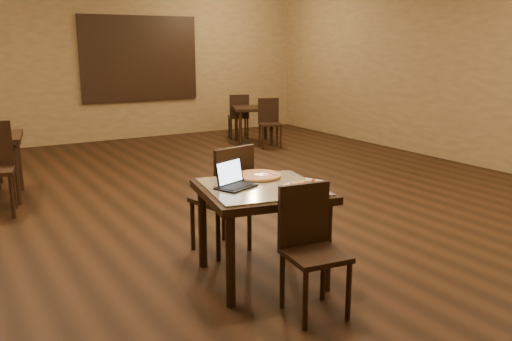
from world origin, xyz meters
TOP-DOWN VIEW (x-y plane):
  - ground at (0.00, 0.00)m, footprint 10.00×10.00m
  - wall_back at (0.00, 5.00)m, footprint 8.00×0.02m
  - wall_right at (4.00, 0.00)m, footprint 0.02×10.00m
  - mural at (0.50, 4.96)m, footprint 2.34×0.05m
  - tiled_table at (-0.98, -1.98)m, footprint 1.07×1.07m
  - chair_main_near at (-0.97, -2.60)m, footprint 0.43×0.43m
  - chair_main_far at (-0.97, -1.37)m, footprint 0.51×0.51m
  - laptop at (-1.18, -1.89)m, footprint 0.34×0.32m
  - plate at (-0.76, -2.16)m, footprint 0.23×0.23m
  - pizza_slice at (-0.76, -2.16)m, footprint 0.21×0.21m
  - pizza_pan at (-0.86, -1.74)m, footprint 0.34×0.34m
  - pizza_whole at (-0.86, -1.74)m, footprint 0.37×0.37m
  - spatula at (-0.84, -1.76)m, footprint 0.15×0.25m
  - napkin_roll at (-0.58, -2.12)m, footprint 0.10×0.15m
  - other_table_a at (2.09, 3.31)m, footprint 0.94×0.94m
  - other_table_a_chair_near at (2.12, 2.80)m, footprint 0.49×0.49m
  - other_table_a_chair_far at (2.06, 3.83)m, footprint 0.49×0.49m

SIDE VIEW (x-z plane):
  - ground at x=0.00m, z-range 0.00..0.00m
  - other_table_a_chair_near at x=2.12m, z-range 0.06..0.94m
  - other_table_a_chair_far at x=2.06m, z-range 0.06..0.94m
  - chair_main_near at x=-0.97m, z-range 0.06..0.95m
  - chair_main_far at x=-0.97m, z-range 0.06..1.04m
  - other_table_a at x=2.09m, z-range 0.22..0.90m
  - tiled_table at x=-0.98m, z-range 0.28..1.04m
  - pizza_pan at x=-0.86m, z-range 0.76..0.77m
  - plate at x=-0.76m, z-range 0.76..0.78m
  - napkin_roll at x=-0.58m, z-range 0.76..0.80m
  - pizza_whole at x=-0.86m, z-range 0.77..0.80m
  - pizza_slice at x=-0.76m, z-range 0.78..0.80m
  - spatula at x=-0.84m, z-range 0.79..0.79m
  - laptop at x=-1.18m, z-range 0.72..0.91m
  - wall_back at x=0.00m, z-range 0.00..3.00m
  - wall_right at x=4.00m, z-range 0.00..3.00m
  - mural at x=0.50m, z-range 0.73..2.37m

